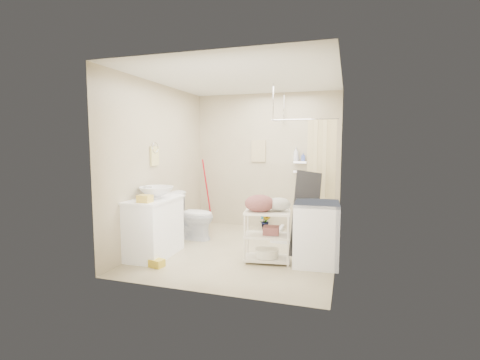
{
  "coord_description": "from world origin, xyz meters",
  "views": [
    {
      "loc": [
        1.52,
        -5.01,
        1.64
      ],
      "look_at": [
        -0.12,
        0.25,
        1.07
      ],
      "focal_mm": 26.0,
      "sensor_mm": 36.0,
      "label": 1
    }
  ],
  "objects_px": {
    "laundry_rack": "(267,232)",
    "toilet": "(191,215)",
    "washing_machine": "(316,233)",
    "vanity": "(154,227)"
  },
  "relations": [
    {
      "from": "laundry_rack",
      "to": "toilet",
      "type": "bearing_deg",
      "value": 144.41
    },
    {
      "from": "toilet",
      "to": "washing_machine",
      "type": "distance_m",
      "value": 2.28
    },
    {
      "from": "toilet",
      "to": "laundry_rack",
      "type": "relative_size",
      "value": 0.94
    },
    {
      "from": "vanity",
      "to": "laundry_rack",
      "type": "height_order",
      "value": "laundry_rack"
    },
    {
      "from": "vanity",
      "to": "toilet",
      "type": "relative_size",
      "value": 1.19
    },
    {
      "from": "vanity",
      "to": "washing_machine",
      "type": "bearing_deg",
      "value": 7.26
    },
    {
      "from": "toilet",
      "to": "laundry_rack",
      "type": "height_order",
      "value": "laundry_rack"
    },
    {
      "from": "toilet",
      "to": "laundry_rack",
      "type": "bearing_deg",
      "value": -115.57
    },
    {
      "from": "washing_machine",
      "to": "vanity",
      "type": "bearing_deg",
      "value": -175.68
    },
    {
      "from": "vanity",
      "to": "toilet",
      "type": "bearing_deg",
      "value": 82.21
    }
  ]
}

